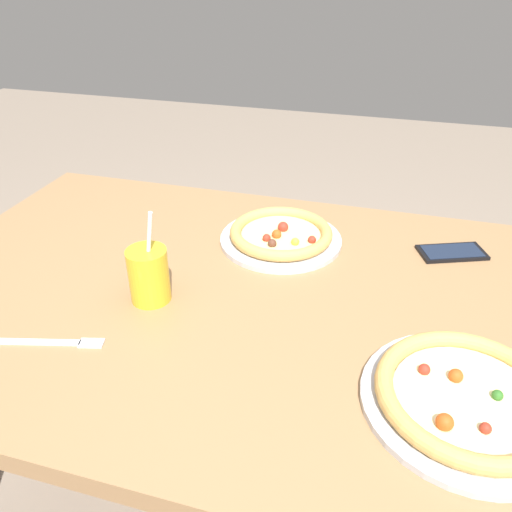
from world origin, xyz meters
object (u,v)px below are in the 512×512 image
Objects in this scene: pizza_far at (281,235)px; fork at (54,342)px; cell_phone at (452,252)px; drink_cup_colored at (149,275)px; pizza_near at (467,398)px.

fork is at bearing -123.19° from pizza_far.
cell_phone is at bearing 36.67° from fork.
pizza_far is at bearing 56.27° from drink_cup_colored.
pizza_near is 1.95× the size of cell_phone.
fork is at bearing -176.20° from pizza_near.
cell_phone is (0.70, 0.52, 0.00)m from fork.
fork is at bearing -143.33° from cell_phone.
cell_phone is at bearing 7.66° from pizza_far.
drink_cup_colored is 0.21m from fork.
pizza_near is at bearing -12.01° from drink_cup_colored.
fork is 1.20× the size of cell_phone.
pizza_far is 1.47× the size of drink_cup_colored.
pizza_near reaches higher than fork.
pizza_far is at bearing 133.12° from pizza_near.
drink_cup_colored reaches higher than fork.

